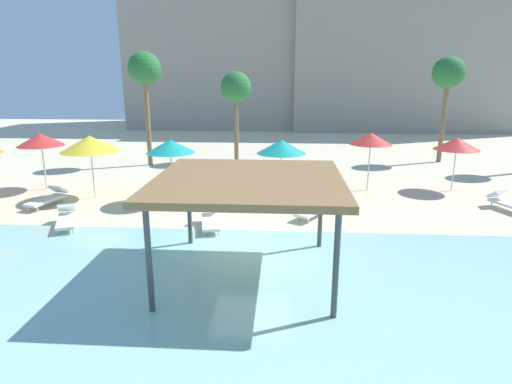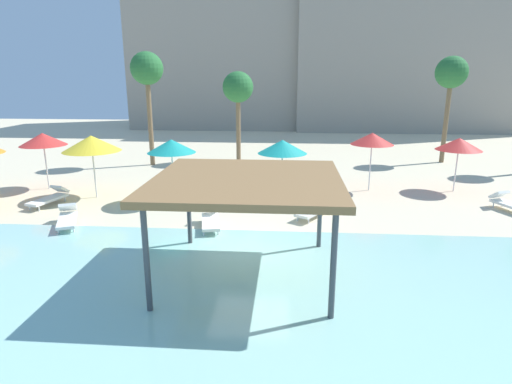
{
  "view_description": "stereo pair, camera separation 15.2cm",
  "coord_description": "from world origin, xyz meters",
  "px_view_note": "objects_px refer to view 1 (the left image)",
  "views": [
    {
      "loc": [
        0.98,
        -12.43,
        5.24
      ],
      "look_at": [
        0.03,
        2.0,
        1.3
      ],
      "focal_mm": 29.86,
      "sensor_mm": 36.0,
      "label": 1
    },
    {
      "loc": [
        1.13,
        -12.42,
        5.24
      ],
      "look_at": [
        0.03,
        2.0,
        1.3
      ],
      "focal_mm": 29.86,
      "sensor_mm": 36.0,
      "label": 2
    }
  ],
  "objects_px": {
    "beach_umbrella_red_4": "(457,144)",
    "lounge_chair_4": "(66,218)",
    "beach_umbrella_teal_3": "(281,147)",
    "lounge_chair_5": "(49,198)",
    "palm_tree_2": "(448,75)",
    "palm_tree_0": "(145,71)",
    "shade_pavilion": "(249,183)",
    "lounge_chair_0": "(315,208)",
    "palm_tree_1": "(236,89)",
    "lounge_chair_2": "(210,219)",
    "beach_umbrella_teal_6": "(170,146)",
    "beach_umbrella_red_7": "(371,139)",
    "lounge_chair_6": "(508,202)",
    "beach_umbrella_yellow_0": "(90,144)",
    "beach_umbrella_red_1": "(41,140)"
  },
  "relations": [
    {
      "from": "beach_umbrella_red_4",
      "to": "lounge_chair_2",
      "type": "distance_m",
      "value": 12.2
    },
    {
      "from": "lounge_chair_0",
      "to": "beach_umbrella_red_1",
      "type": "bearing_deg",
      "value": -71.89
    },
    {
      "from": "beach_umbrella_red_7",
      "to": "palm_tree_0",
      "type": "xyz_separation_m",
      "value": [
        -12.13,
        5.16,
        3.06
      ]
    },
    {
      "from": "palm_tree_0",
      "to": "beach_umbrella_teal_3",
      "type": "bearing_deg",
      "value": -40.27
    },
    {
      "from": "lounge_chair_5",
      "to": "beach_umbrella_red_1",
      "type": "bearing_deg",
      "value": -135.21
    },
    {
      "from": "shade_pavilion",
      "to": "lounge_chair_0",
      "type": "xyz_separation_m",
      "value": [
        2.12,
        5.16,
        -2.25
      ]
    },
    {
      "from": "shade_pavilion",
      "to": "beach_umbrella_red_4",
      "type": "distance_m",
      "value": 12.97
    },
    {
      "from": "beach_umbrella_red_4",
      "to": "lounge_chair_0",
      "type": "bearing_deg",
      "value": -147.46
    },
    {
      "from": "lounge_chair_2",
      "to": "shade_pavilion",
      "type": "bearing_deg",
      "value": 13.5
    },
    {
      "from": "palm_tree_1",
      "to": "palm_tree_2",
      "type": "distance_m",
      "value": 12.86
    },
    {
      "from": "lounge_chair_2",
      "to": "palm_tree_1",
      "type": "bearing_deg",
      "value": 170.73
    },
    {
      "from": "beach_umbrella_teal_6",
      "to": "palm_tree_1",
      "type": "distance_m",
      "value": 9.83
    },
    {
      "from": "beach_umbrella_red_4",
      "to": "beach_umbrella_teal_3",
      "type": "bearing_deg",
      "value": -167.62
    },
    {
      "from": "lounge_chair_6",
      "to": "beach_umbrella_teal_3",
      "type": "bearing_deg",
      "value": -119.47
    },
    {
      "from": "beach_umbrella_red_4",
      "to": "lounge_chair_4",
      "type": "relative_size",
      "value": 1.27
    },
    {
      "from": "lounge_chair_5",
      "to": "palm_tree_0",
      "type": "relative_size",
      "value": 0.3
    },
    {
      "from": "lounge_chair_5",
      "to": "palm_tree_1",
      "type": "xyz_separation_m",
      "value": [
        6.79,
        10.24,
        4.16
      ]
    },
    {
      "from": "beach_umbrella_yellow_0",
      "to": "lounge_chair_6",
      "type": "distance_m",
      "value": 17.58
    },
    {
      "from": "beach_umbrella_red_4",
      "to": "lounge_chair_5",
      "type": "height_order",
      "value": "beach_umbrella_red_4"
    },
    {
      "from": "beach_umbrella_teal_6",
      "to": "lounge_chair_6",
      "type": "bearing_deg",
      "value": -0.99
    },
    {
      "from": "beach_umbrella_yellow_0",
      "to": "beach_umbrella_teal_3",
      "type": "distance_m",
      "value": 8.29
    },
    {
      "from": "lounge_chair_2",
      "to": "lounge_chair_5",
      "type": "height_order",
      "value": "same"
    },
    {
      "from": "beach_umbrella_teal_3",
      "to": "lounge_chair_5",
      "type": "bearing_deg",
      "value": -169.59
    },
    {
      "from": "palm_tree_2",
      "to": "beach_umbrella_red_4",
      "type": "bearing_deg",
      "value": -104.38
    },
    {
      "from": "beach_umbrella_red_1",
      "to": "lounge_chair_5",
      "type": "distance_m",
      "value": 3.63
    },
    {
      "from": "lounge_chair_4",
      "to": "beach_umbrella_red_1",
      "type": "bearing_deg",
      "value": -168.18
    },
    {
      "from": "beach_umbrella_yellow_0",
      "to": "lounge_chair_6",
      "type": "height_order",
      "value": "beach_umbrella_yellow_0"
    },
    {
      "from": "lounge_chair_4",
      "to": "palm_tree_0",
      "type": "bearing_deg",
      "value": 158.38
    },
    {
      "from": "beach_umbrella_teal_6",
      "to": "palm_tree_0",
      "type": "distance_m",
      "value": 9.05
    },
    {
      "from": "beach_umbrella_red_7",
      "to": "lounge_chair_0",
      "type": "relative_size",
      "value": 1.43
    },
    {
      "from": "lounge_chair_0",
      "to": "beach_umbrella_red_4",
      "type": "bearing_deg",
      "value": 155.4
    },
    {
      "from": "lounge_chair_5",
      "to": "palm_tree_2",
      "type": "relative_size",
      "value": 0.31
    },
    {
      "from": "lounge_chair_6",
      "to": "lounge_chair_2",
      "type": "bearing_deg",
      "value": -98.25
    },
    {
      "from": "lounge_chair_4",
      "to": "palm_tree_1",
      "type": "distance_m",
      "value": 14.22
    },
    {
      "from": "beach_umbrella_teal_6",
      "to": "lounge_chair_5",
      "type": "xyz_separation_m",
      "value": [
        -5.09,
        -0.79,
        -2.1
      ]
    },
    {
      "from": "lounge_chair_5",
      "to": "palm_tree_0",
      "type": "bearing_deg",
      "value": -177.31
    },
    {
      "from": "beach_umbrella_teal_6",
      "to": "palm_tree_1",
      "type": "bearing_deg",
      "value": 79.78
    },
    {
      "from": "shade_pavilion",
      "to": "beach_umbrella_red_1",
      "type": "xyz_separation_m",
      "value": [
        -10.45,
        8.47,
        -0.19
      ]
    },
    {
      "from": "beach_umbrella_red_7",
      "to": "lounge_chair_4",
      "type": "xyz_separation_m",
      "value": [
        -11.77,
        -5.92,
        -2.13
      ]
    },
    {
      "from": "lounge_chair_6",
      "to": "beach_umbrella_teal_6",
      "type": "bearing_deg",
      "value": -112.78
    },
    {
      "from": "lounge_chair_5",
      "to": "palm_tree_2",
      "type": "xyz_separation_m",
      "value": [
        19.62,
        10.72,
        4.99
      ]
    },
    {
      "from": "lounge_chair_5",
      "to": "palm_tree_1",
      "type": "relative_size",
      "value": 0.36
    },
    {
      "from": "lounge_chair_0",
      "to": "palm_tree_2",
      "type": "height_order",
      "value": "palm_tree_2"
    },
    {
      "from": "beach_umbrella_teal_3",
      "to": "lounge_chair_4",
      "type": "relative_size",
      "value": 1.31
    },
    {
      "from": "shade_pavilion",
      "to": "beach_umbrella_yellow_0",
      "type": "height_order",
      "value": "beach_umbrella_yellow_0"
    },
    {
      "from": "palm_tree_1",
      "to": "palm_tree_2",
      "type": "xyz_separation_m",
      "value": [
        12.82,
        0.48,
        0.83
      ]
    },
    {
      "from": "beach_umbrella_teal_6",
      "to": "lounge_chair_4",
      "type": "bearing_deg",
      "value": -132.85
    },
    {
      "from": "shade_pavilion",
      "to": "beach_umbrella_teal_6",
      "type": "relative_size",
      "value": 1.78
    },
    {
      "from": "palm_tree_2",
      "to": "lounge_chair_2",
      "type": "bearing_deg",
      "value": -133.66
    },
    {
      "from": "shade_pavilion",
      "to": "lounge_chair_2",
      "type": "distance_m",
      "value": 4.61
    }
  ]
}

